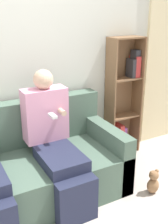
{
  "coord_description": "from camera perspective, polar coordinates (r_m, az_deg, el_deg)",
  "views": [
    {
      "loc": [
        -0.68,
        -1.78,
        1.79
      ],
      "look_at": [
        0.63,
        0.6,
        0.77
      ],
      "focal_mm": 45.0,
      "sensor_mm": 36.0,
      "label": 1
    }
  ],
  "objects": [
    {
      "name": "back_wall",
      "position": [
        2.94,
        -15.23,
        9.81
      ],
      "size": [
        10.0,
        0.06,
        2.55
      ],
      "color": "silver",
      "rests_on": "ground_plane"
    },
    {
      "name": "teddy_bear",
      "position": [
        3.01,
        13.88,
        -13.67
      ],
      "size": [
        0.13,
        0.11,
        0.26
      ],
      "color": "#936B47",
      "rests_on": "ground_plane"
    },
    {
      "name": "adult_seated",
      "position": [
        2.68,
        -6.04,
        -5.21
      ],
      "size": [
        0.43,
        0.83,
        1.24
      ],
      "color": "#232842",
      "rests_on": "ground_plane"
    },
    {
      "name": "couch",
      "position": [
        2.84,
        -12.56,
        -11.75
      ],
      "size": [
        1.98,
        0.9,
        0.9
      ],
      "color": "#4C6656",
      "rests_on": "ground_plane"
    },
    {
      "name": "bookshelf",
      "position": [
        3.54,
        8.03,
        2.77
      ],
      "size": [
        0.42,
        0.23,
        1.47
      ],
      "color": "brown",
      "rests_on": "ground_plane"
    }
  ]
}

